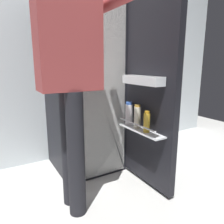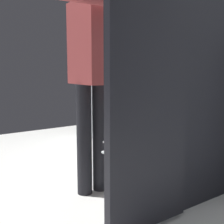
{
  "view_description": "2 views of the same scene",
  "coord_description": "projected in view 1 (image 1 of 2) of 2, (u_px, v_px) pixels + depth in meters",
  "views": [
    {
      "loc": [
        -0.83,
        -1.42,
        1.05
      ],
      "look_at": [
        -0.01,
        -0.01,
        0.69
      ],
      "focal_mm": 34.5,
      "sensor_mm": 36.0,
      "label": 1
    },
    {
      "loc": [
        1.58,
        -1.19,
        1.0
      ],
      "look_at": [
        -0.1,
        -0.02,
        0.69
      ],
      "focal_mm": 45.94,
      "sensor_mm": 36.0,
      "label": 2
    }
  ],
  "objects": [
    {
      "name": "refrigerator",
      "position": [
        88.0,
        85.0,
        2.09
      ],
      "size": [
        0.67,
        1.24,
        1.7
      ],
      "color": "black",
      "rests_on": "ground_plane"
    },
    {
      "name": "person",
      "position": [
        70.0,
        62.0,
        1.4
      ],
      "size": [
        0.54,
        0.74,
        1.76
      ],
      "color": "black",
      "rests_on": "ground_plane"
    },
    {
      "name": "kitchen_wall",
      "position": [
        69.0,
        46.0,
        2.35
      ],
      "size": [
        4.4,
        0.1,
        2.48
      ],
      "primitive_type": "cube",
      "color": "silver",
      "rests_on": "ground_plane"
    },
    {
      "name": "ground_plane",
      "position": [
        112.0,
        190.0,
        1.83
      ],
      "size": [
        5.85,
        5.85,
        0.0
      ],
      "primitive_type": "plane",
      "color": "silver"
    }
  ]
}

